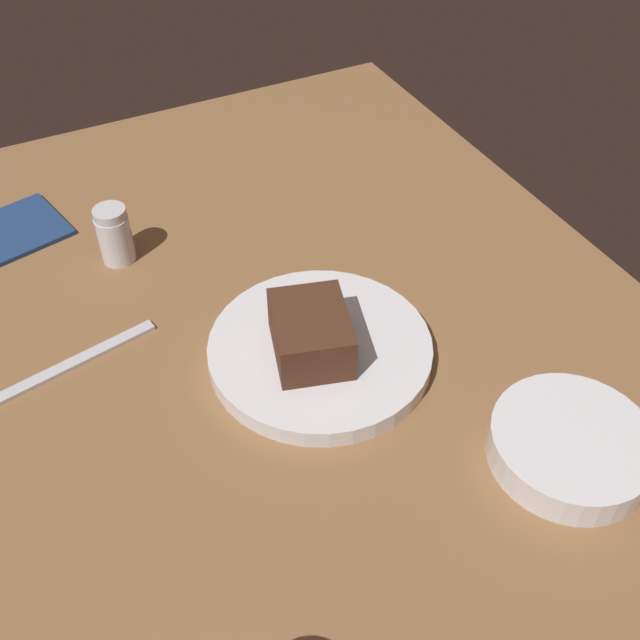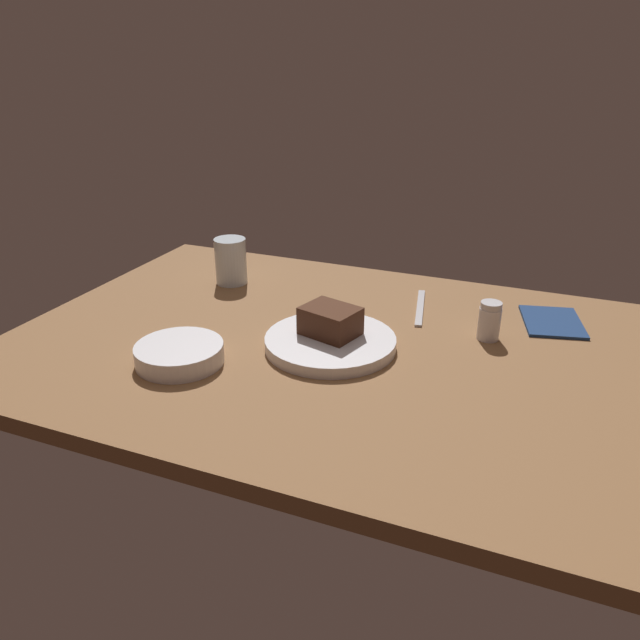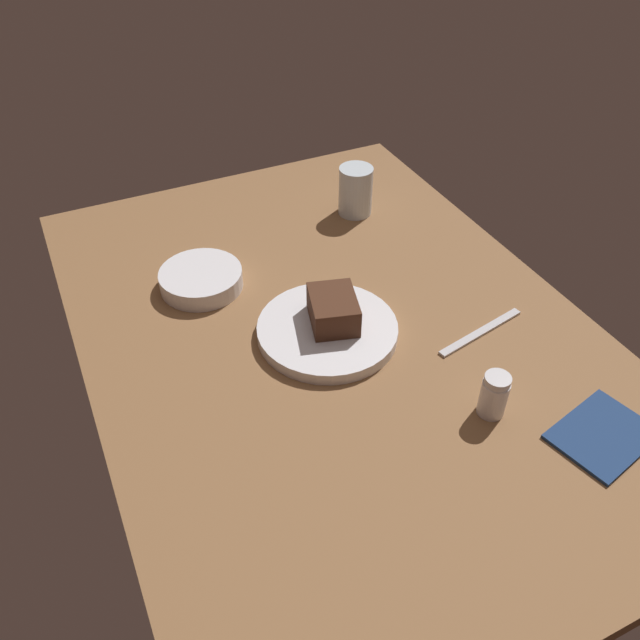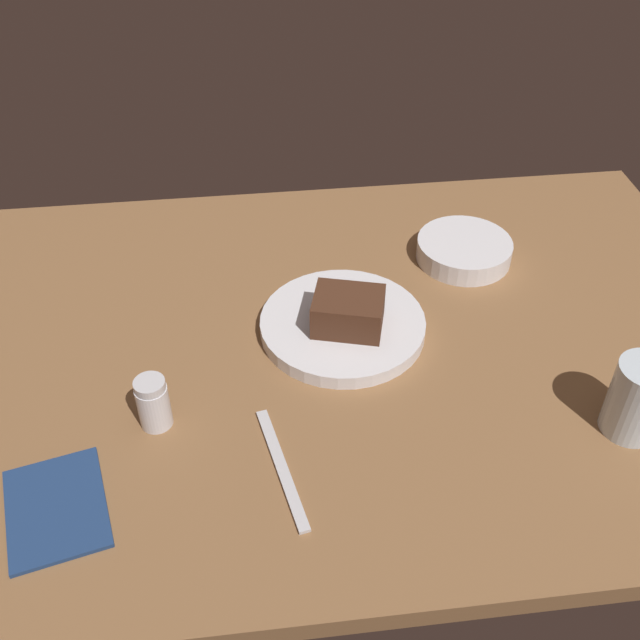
% 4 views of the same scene
% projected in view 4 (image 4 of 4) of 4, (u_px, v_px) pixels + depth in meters
% --- Properties ---
extents(dining_table, '(1.20, 0.84, 0.03)m').
position_uv_depth(dining_table, '(348.00, 348.00, 1.09)').
color(dining_table, brown).
rests_on(dining_table, ground).
extents(dessert_plate, '(0.24, 0.24, 0.02)m').
position_uv_depth(dessert_plate, '(343.00, 325.00, 1.09)').
color(dessert_plate, silver).
rests_on(dessert_plate, dining_table).
extents(chocolate_cake_slice, '(0.12, 0.10, 0.05)m').
position_uv_depth(chocolate_cake_slice, '(350.00, 311.00, 1.06)').
color(chocolate_cake_slice, '#472819').
rests_on(chocolate_cake_slice, dessert_plate).
extents(salt_shaker, '(0.04, 0.04, 0.07)m').
position_uv_depth(salt_shaker, '(153.00, 403.00, 0.94)').
color(salt_shaker, silver).
rests_on(salt_shaker, dining_table).
extents(water_glass, '(0.07, 0.07, 0.11)m').
position_uv_depth(water_glass, '(638.00, 399.00, 0.92)').
color(water_glass, silver).
rests_on(water_glass, dining_table).
extents(side_bowl, '(0.15, 0.15, 0.03)m').
position_uv_depth(side_bowl, '(464.00, 250.00, 1.22)').
color(side_bowl, silver).
rests_on(side_bowl, dining_table).
extents(butter_knife, '(0.05, 0.19, 0.01)m').
position_uv_depth(butter_knife, '(282.00, 468.00, 0.91)').
color(butter_knife, silver).
rests_on(butter_knife, dining_table).
extents(folded_napkin, '(0.14, 0.17, 0.01)m').
position_uv_depth(folded_napkin, '(56.00, 508.00, 0.86)').
color(folded_napkin, navy).
rests_on(folded_napkin, dining_table).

